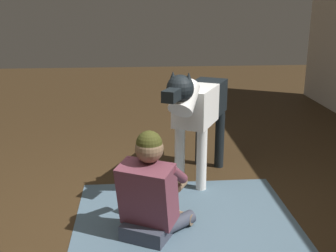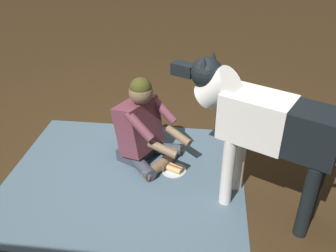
% 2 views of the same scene
% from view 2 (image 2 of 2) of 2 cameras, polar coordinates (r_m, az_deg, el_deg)
% --- Properties ---
extents(ground_plane, '(16.14, 16.14, 0.00)m').
position_cam_2_polar(ground_plane, '(3.54, -4.63, -4.24)').
color(ground_plane, '#392816').
extents(area_rug, '(2.08, 1.79, 0.01)m').
position_cam_2_polar(area_rug, '(3.25, -6.79, -7.97)').
color(area_rug, '#4B6373').
rests_on(area_rug, ground).
extents(person_sitting_on_floor, '(0.72, 0.63, 0.83)m').
position_cam_2_polar(person_sitting_on_floor, '(3.26, -3.89, -0.39)').
color(person_sitting_on_floor, '#393D4B').
rests_on(person_sitting_on_floor, ground).
extents(large_dog, '(1.31, 0.76, 1.16)m').
position_cam_2_polar(large_dog, '(2.62, 14.82, 0.34)').
color(large_dog, white).
rests_on(large_dog, ground).
extents(hot_dog_on_plate, '(0.22, 0.22, 0.06)m').
position_cam_2_polar(hot_dog_on_plate, '(3.28, 0.93, -6.76)').
color(hot_dog_on_plate, silver).
rests_on(hot_dog_on_plate, ground).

